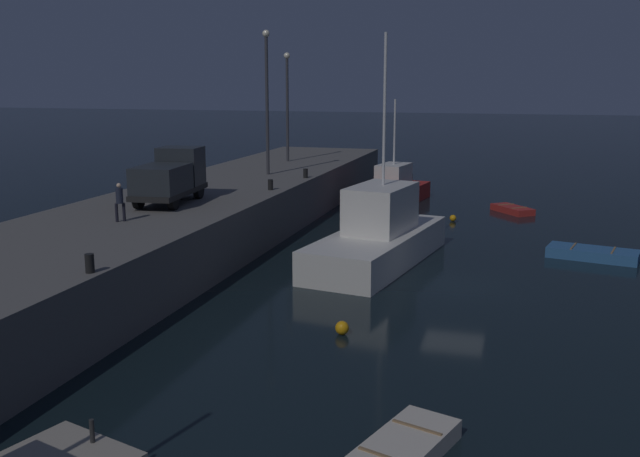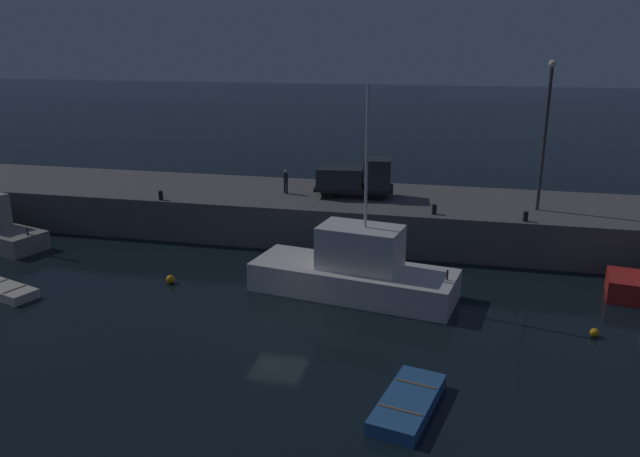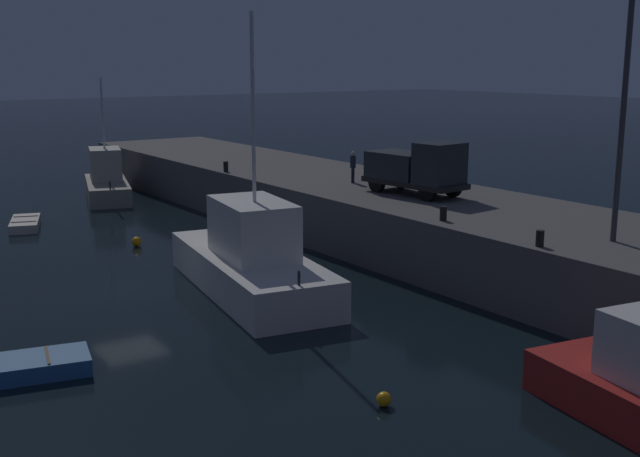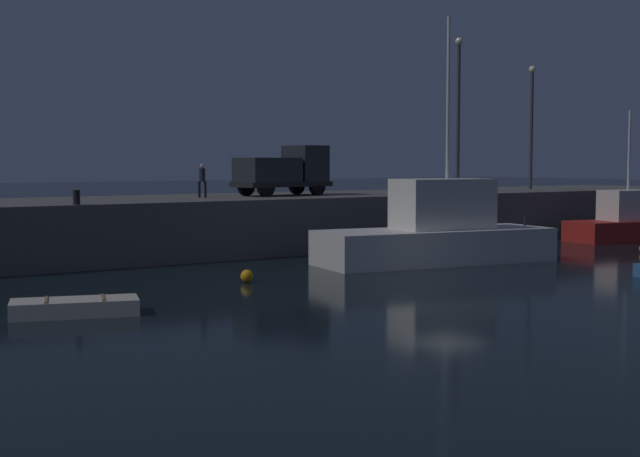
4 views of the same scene
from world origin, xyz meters
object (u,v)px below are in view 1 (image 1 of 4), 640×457
Objects in this scene: lamp_post_east at (287,98)px; dockworker at (120,200)px; bollard_west at (270,185)px; fishing_boat_blue at (378,236)px; fishing_boat_white at (395,190)px; bollard_east at (306,173)px; mooring_buoy_near at (453,218)px; bollard_central at (90,263)px; mooring_buoy_mid at (342,328)px; rowboat_white_mid at (512,209)px; dinghy_red_small at (593,254)px; utility_truck at (170,177)px; dinghy_orange_near at (401,451)px; lamp_post_west at (267,92)px.

lamp_post_east is 23.48m from dockworker.
lamp_post_east is 13.54× the size of bollard_west.
fishing_boat_white is (16.22, 2.17, -0.31)m from fishing_boat_blue.
fishing_boat_white is 14.62× the size of bollard_east.
dockworker is at bearing 161.70° from fishing_boat_white.
bollard_east is (8.64, 6.27, 1.67)m from fishing_boat_blue.
mooring_buoy_near is 26.26m from bollard_central.
fishing_boat_blue is 9.89m from mooring_buoy_mid.
rowboat_white_mid is 1.96× the size of dockworker.
dinghy_red_small is 11.05× the size of mooring_buoy_near.
fishing_boat_white is 6.94m from mooring_buoy_near.
dinghy_red_small is 20.55m from utility_truck.
rowboat_white_mid is at bearing -43.12° from utility_truck.
mooring_buoy_mid is at bearing -173.52° from fishing_boat_white.
bollard_central is 1.06× the size of bollard_east.
lamp_post_east is at bearing 56.32° from dinghy_red_small.
mooring_buoy_near is (-3.97, 3.40, -0.01)m from rowboat_white_mid.
fishing_boat_blue is 17.78m from dinghy_orange_near.
dockworker is at bearing 163.16° from bollard_west.
rowboat_white_mid reaches higher than mooring_buoy_near.
bollard_east is at bearing -12.65° from dockworker.
fishing_boat_blue is 3.40× the size of rowboat_white_mid.
bollard_west reaches higher than dinghy_orange_near.
rowboat_white_mid is 7.99× the size of mooring_buoy_near.
bollard_west is at bearing -165.06° from lamp_post_east.
rowboat_white_mid is 17.43m from lamp_post_west.
fishing_boat_white is 8.06m from rowboat_white_mid.
mooring_buoy_mid reaches higher than mooring_buoy_near.
fishing_boat_blue is 18.98× the size of bollard_west.
fishing_boat_white is 0.93× the size of lamp_post_west.
mooring_buoy_mid is (-13.38, 8.96, -0.02)m from dinghy_red_small.
dinghy_orange_near is 11.21m from bollard_central.
lamp_post_west is 1.14× the size of lamp_post_east.
mooring_buoy_near is 0.70× the size of bollard_west.
bollard_west is (-11.45, 12.40, 2.72)m from rowboat_white_mid.
lamp_post_west reaches higher than utility_truck.
lamp_post_west is 15.68× the size of bollard_east.
dockworker reaches higher than rowboat_white_mid.
rowboat_white_mid is at bearing -35.80° from dockworker.
lamp_post_east is (5.83, 12.56, 6.95)m from mooring_buoy_near.
mooring_buoy_mid is at bearing -153.17° from lamp_post_west.
mooring_buoy_near is 12.02m from bollard_west.
bollard_west is (-0.02, 16.39, 2.67)m from dinghy_red_small.
dinghy_orange_near is at bearing -153.99° from lamp_post_west.
fishing_boat_blue reaches higher than bollard_east.
fishing_boat_blue reaches higher than lamp_post_east.
lamp_post_east is (7.31, 1.19, -0.54)m from lamp_post_west.
fishing_boat_white is 2.57× the size of rowboat_white_mid.
dinghy_red_small reaches higher than dinghy_orange_near.
lamp_post_west reaches higher than dinghy_orange_near.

